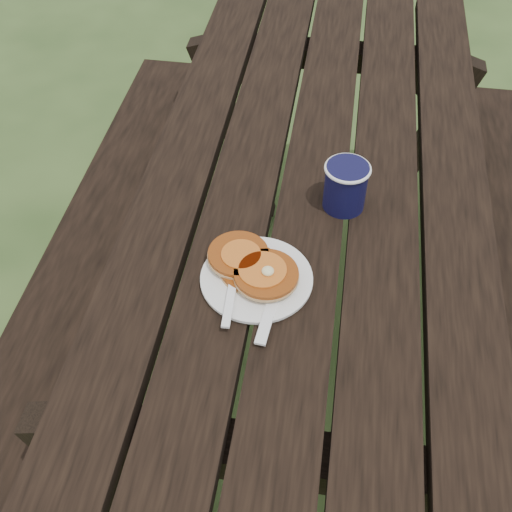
# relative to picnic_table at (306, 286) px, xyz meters

# --- Properties ---
(ground) EXTENTS (60.00, 60.00, 0.00)m
(ground) POSITION_rel_picnic_table_xyz_m (0.00, 0.00, -0.37)
(ground) COLOR #2A401B
(ground) RESTS_ON ground
(picnic_table) EXTENTS (1.36, 1.80, 0.75)m
(picnic_table) POSITION_rel_picnic_table_xyz_m (0.00, 0.00, 0.00)
(picnic_table) COLOR black
(picnic_table) RESTS_ON ground
(plate) EXTENTS (0.27, 0.27, 0.01)m
(plate) POSITION_rel_picnic_table_xyz_m (-0.08, -0.32, 0.39)
(plate) COLOR white
(plate) RESTS_ON picnic_table
(pancake_stack) EXTENTS (0.18, 0.16, 0.04)m
(pancake_stack) POSITION_rel_picnic_table_xyz_m (-0.09, -0.31, 0.41)
(pancake_stack) COLOR #944110
(pancake_stack) RESTS_ON plate
(knife) EXTENTS (0.04, 0.18, 0.00)m
(knife) POSITION_rel_picnic_table_xyz_m (-0.04, -0.38, 0.39)
(knife) COLOR white
(knife) RESTS_ON plate
(fork) EXTENTS (0.04, 0.16, 0.01)m
(fork) POSITION_rel_picnic_table_xyz_m (-0.12, -0.40, 0.40)
(fork) COLOR white
(fork) RESTS_ON plate
(coffee_cup) EXTENTS (0.09, 0.09, 0.10)m
(coffee_cup) POSITION_rel_picnic_table_xyz_m (0.07, -0.09, 0.44)
(coffee_cup) COLOR black
(coffee_cup) RESTS_ON picnic_table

